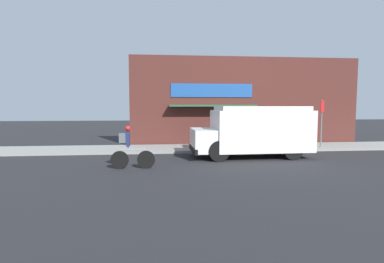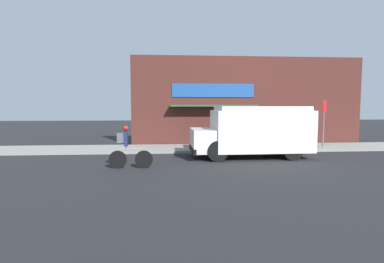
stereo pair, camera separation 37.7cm
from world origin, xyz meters
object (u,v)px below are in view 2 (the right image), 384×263
Objects in this scene: school_bus at (254,131)px; stop_sign_post at (324,116)px; cyclist at (127,148)px; trash_bin at (311,136)px.

stop_sign_post is (4.29, 1.93, 0.60)m from school_bus.
school_bus is 5.82m from cyclist.
cyclist is 10.55m from stop_sign_post.
trash_bin is (4.29, 3.31, -0.63)m from school_bus.
cyclist is at bearing -160.22° from school_bus.
school_bus is 3.26× the size of cyclist.
school_bus is 4.74m from stop_sign_post.
school_bus reaches higher than trash_bin.
school_bus reaches higher than cyclist.
cyclist is 0.65× the size of stop_sign_post.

